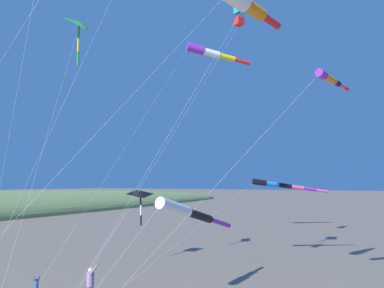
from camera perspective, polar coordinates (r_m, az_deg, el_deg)
name	(u,v)px	position (r m, az deg, el deg)	size (l,w,h in m)	color
person_adult_flyer	(90,282)	(19.86, -16.14, -20.67)	(0.68, 0.65, 1.90)	#3D7F51
person_child_green_jacket	(36,286)	(21.63, -23.95, -20.25)	(0.41, 0.36, 1.17)	silver
kite_windsock_black_fish_shape	(210,53)	(38.15, 2.95, 14.55)	(5.41, 21.40, 20.51)	purple
kite_windsock_magenta_far_left	(188,212)	(19.13, -0.62, -11.00)	(3.17, 9.83, 5.38)	white
kite_box_small_distant	(239,16)	(32.81, 7.59, 19.88)	(4.21, 14.24, 21.39)	#1EB7C6
kite_delta_orange_high_right	(140,194)	(27.99, -8.35, -8.05)	(3.25, 9.83, 5.59)	black
kite_delta_white_trailing	(80,25)	(25.53, -17.75, 17.87)	(2.21, 6.47, 16.96)	green
kite_windsock_long_streamer_right	(280,185)	(30.25, 14.16, -6.49)	(7.64, 18.75, 6.40)	black
kite_windsock_yellow_midlevel	(246,4)	(19.55, 8.72, 21.50)	(7.64, 15.29, 15.75)	white
kite_windsock_red_high_left	(330,79)	(18.67, 21.47, 9.72)	(9.97, 8.39, 11.31)	purple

